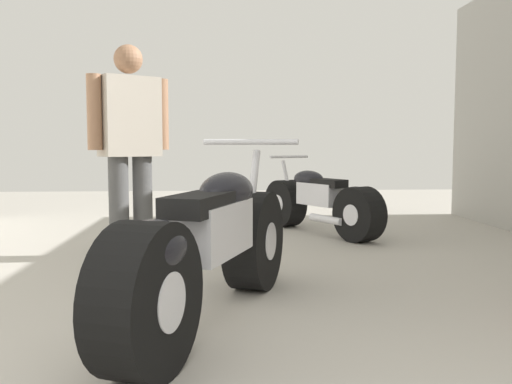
# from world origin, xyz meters

# --- Properties ---
(ground_plane) EXTENTS (15.15, 15.15, 0.00)m
(ground_plane) POSITION_xyz_m (0.00, 3.15, 0.00)
(ground_plane) COLOR #A8A399
(motorcycle_maroon_cruiser) EXTENTS (1.02, 2.06, 0.99)m
(motorcycle_maroon_cruiser) POSITION_xyz_m (-0.12, 2.13, 0.41)
(motorcycle_maroon_cruiser) COLOR black
(motorcycle_maroon_cruiser) RESTS_ON ground_plane
(motorcycle_black_naked) EXTENTS (1.06, 1.66, 0.83)m
(motorcycle_black_naked) POSITION_xyz_m (1.01, 5.07, 0.34)
(motorcycle_black_naked) COLOR black
(motorcycle_black_naked) RESTS_ON ground_plane
(mechanic_in_blue) EXTENTS (0.66, 0.47, 1.77)m
(mechanic_in_blue) POSITION_xyz_m (-0.81, 3.93, 1.00)
(mechanic_in_blue) COLOR #4C4C4C
(mechanic_in_blue) RESTS_ON ground_plane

